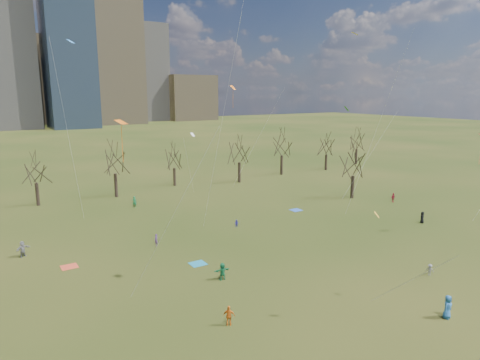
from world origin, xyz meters
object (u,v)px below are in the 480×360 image
person_0 (448,307)px  blanket_teal (198,264)px  blanket_crimson (69,267)px  blanket_navy (296,210)px  person_4 (229,316)px

person_0 → blanket_teal: bearing=106.8°
blanket_crimson → person_0: person_0 is taller
blanket_teal → blanket_crimson: same height
blanket_navy → person_4: size_ratio=1.01×
blanket_teal → person_4: person_4 is taller
blanket_teal → person_0: bearing=-60.2°
person_0 → person_4: person_0 is taller
blanket_teal → blanket_navy: 24.19m
blanket_navy → blanket_crimson: 33.43m
blanket_crimson → person_4: 19.91m
blanket_teal → person_0: size_ratio=0.84×
blanket_navy → blanket_crimson: same height
blanket_teal → person_0: person_0 is taller
blanket_teal → blanket_navy: bearing=25.7°
blanket_navy → person_0: person_0 is taller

